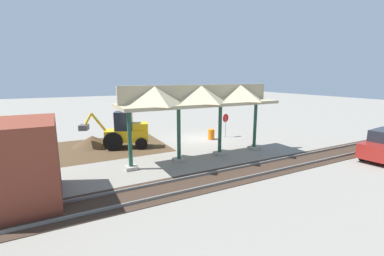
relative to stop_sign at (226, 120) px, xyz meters
The scene contains 9 objects.
ground_plane 3.08m from the stop_sign, 10.45° to the right, with size 120.00×120.00×0.00m, color gray.
dirt_work_zone 10.22m from the stop_sign, ahead, with size 8.35×7.00×0.01m, color #4C3823.
platform_canopy 7.25m from the stop_sign, 40.64° to the left, with size 10.61×3.20×4.90m.
rail_tracks 8.57m from the stop_sign, 71.85° to the left, with size 60.00×2.58×0.15m.
stop_sign is the anchor object (origin of this frame).
backhoe 8.99m from the stop_sign, ahead, with size 5.08×2.78×2.82m.
dirt_mound 11.51m from the stop_sign, 11.22° to the right, with size 6.32×6.32×1.67m, color #4C3823.
brick_utility_building 16.32m from the stop_sign, 22.76° to the left, with size 3.03×3.97×3.59m, color brown.
traffic_barrel 1.97m from the stop_sign, ahead, with size 0.56×0.56×0.90m, color orange.
Camera 1 is at (10.72, 19.38, 5.35)m, focal length 24.00 mm.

